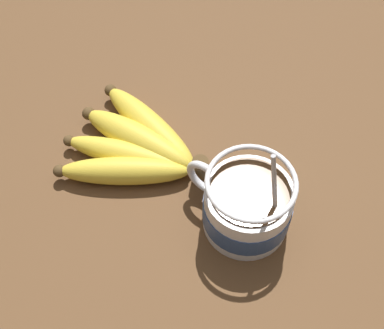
{
  "coord_description": "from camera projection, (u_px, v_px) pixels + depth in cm",
  "views": [
    {
      "loc": [
        -20.56,
        26.04,
        60.01
      ],
      "look_at": [
        0.58,
        -3.18,
        7.48
      ],
      "focal_mm": 50.0,
      "sensor_mm": 36.0,
      "label": 1
    }
  ],
  "objects": [
    {
      "name": "table",
      "position": [
        181.0,
        210.0,
        0.67
      ],
      "size": [
        123.65,
        123.65,
        3.48
      ],
      "color": "brown",
      "rests_on": "ground"
    },
    {
      "name": "coffee_mug",
      "position": [
        247.0,
        206.0,
        0.61
      ],
      "size": [
        13.56,
        10.22,
        15.24
      ],
      "color": "silver",
      "rests_on": "table"
    },
    {
      "name": "banana_bunch",
      "position": [
        136.0,
        146.0,
        0.68
      ],
      "size": [
        19.3,
        17.02,
        4.19
      ],
      "color": "#4C381E",
      "rests_on": "table"
    }
  ]
}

